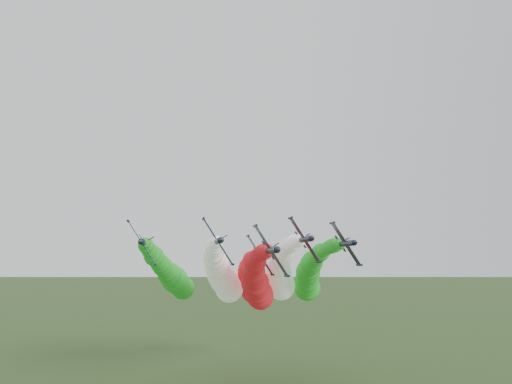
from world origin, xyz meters
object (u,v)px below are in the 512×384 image
jet_inner_left (222,276)px  jet_lead (257,284)px  jet_inner_right (280,274)px  jet_outer_left (171,275)px  jet_trail (252,282)px  jet_outer_right (309,275)px

jet_inner_left → jet_lead: bearing=-49.4°
jet_inner_right → jet_outer_left: bearing=167.9°
jet_inner_left → jet_outer_left: size_ratio=1.01×
jet_inner_right → jet_trail: bearing=112.1°
jet_inner_right → jet_outer_left: 31.61m
jet_inner_left → jet_trail: size_ratio=1.01×
jet_inner_left → jet_outer_left: bearing=153.2°
jet_lead → jet_inner_left: bearing=130.6°
jet_outer_left → jet_trail: jet_outer_left is taller
jet_outer_left → jet_trail: 26.32m
jet_inner_right → jet_outer_right: size_ratio=1.00×
jet_outer_left → jet_trail: (24.84, 8.37, -2.44)m
jet_lead → jet_outer_left: size_ratio=1.00×
jet_inner_left → jet_outer_right: size_ratio=1.00×
jet_inner_left → jet_outer_right: bearing=5.9°
jet_inner_left → jet_trail: 19.01m
jet_lead → jet_outer_right: 21.54m
jet_lead → jet_inner_right: jet_inner_right is taller
jet_inner_left → jet_inner_right: jet_inner_right is taller
jet_outer_left → jet_trail: size_ratio=1.00×
jet_lead → jet_outer_left: 27.99m
jet_lead → jet_trail: bearing=84.4°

